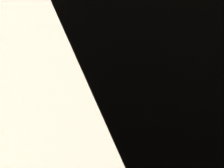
{
  "coord_description": "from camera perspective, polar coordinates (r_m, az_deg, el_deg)",
  "views": [
    {
      "loc": [
        -0.98,
        -1.22,
        1.96
      ],
      "look_at": [
        0.06,
        0.03,
        0.93
      ],
      "focal_mm": 43.13,
      "sensor_mm": 36.0,
      "label": 1
    }
  ],
  "objects": [
    {
      "name": "book_stack_tall",
      "position": [
        1.94,
        -6.1,
        -2.3
      ],
      "size": [
        0.25,
        0.19,
        0.22
      ],
      "color": "#8C338C",
      "rests_on": "desk"
    },
    {
      "name": "book_stack_side",
      "position": [
        2.25,
        6.04,
        1.2
      ],
      "size": [
        0.24,
        0.21,
        0.1
      ],
      "color": "orange",
      "rests_on": "desk"
    },
    {
      "name": "computer_mouse",
      "position": [
        2.12,
        4.88,
        -1.94
      ],
      "size": [
        0.06,
        0.1,
        0.04
      ],
      "primitive_type": "ellipsoid",
      "color": "#A5A8AD",
      "rests_on": "desk"
    },
    {
      "name": "laptop",
      "position": [
        1.89,
        -7.25,
        2.56
      ],
      "size": [
        0.34,
        0.27,
        0.23
      ],
      "color": "gray",
      "rests_on": "book_stack_tall"
    },
    {
      "name": "water_bottle",
      "position": [
        2.17,
        10.75,
        1.02
      ],
      "size": [
        0.07,
        0.07,
        0.2
      ],
      "primitive_type": "cylinder",
      "color": "#263FA5",
      "rests_on": "desk"
    },
    {
      "name": "cell_phone",
      "position": [
        1.89,
        6.2,
        -7.29
      ],
      "size": [
        0.08,
        0.14,
        0.01
      ],
      "primitive_type": "cube",
      "rotation": [
        0.0,
        0.0,
        0.14
      ],
      "color": "black",
      "rests_on": "desk"
    },
    {
      "name": "keyboard",
      "position": [
        1.77,
        -3.3,
        -1.43
      ],
      "size": [
        0.42,
        0.14,
        0.02
      ],
      "primitive_type": "cube",
      "rotation": [
        0.0,
        0.0,
        0.01
      ],
      "color": "black",
      "rests_on": "book_stack_keyboard_riser"
    },
    {
      "name": "desk",
      "position": [
        2.36,
        6.29,
        -8.87
      ],
      "size": [
        1.38,
        0.63,
        0.75
      ],
      "color": "#381E14",
      "rests_on": "ground"
    },
    {
      "name": "wall_back",
      "position": [
        1.97,
        -7.7,
        12.56
      ],
      "size": [
        6.0,
        0.06,
        2.6
      ],
      "color": "silver",
      "rests_on": "ground"
    },
    {
      "name": "mug",
      "position": [
        1.85,
        -14.1,
        -7.69
      ],
      "size": [
        0.12,
        0.09,
        0.09
      ],
      "color": "#265999",
      "rests_on": "desk"
    },
    {
      "name": "book_stack_keyboard_riser",
      "position": [
        1.84,
        -3.23,
        -4.57
      ],
      "size": [
        0.24,
        0.18,
        0.21
      ],
      "color": "#B22D33",
      "rests_on": "desk"
    }
  ]
}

